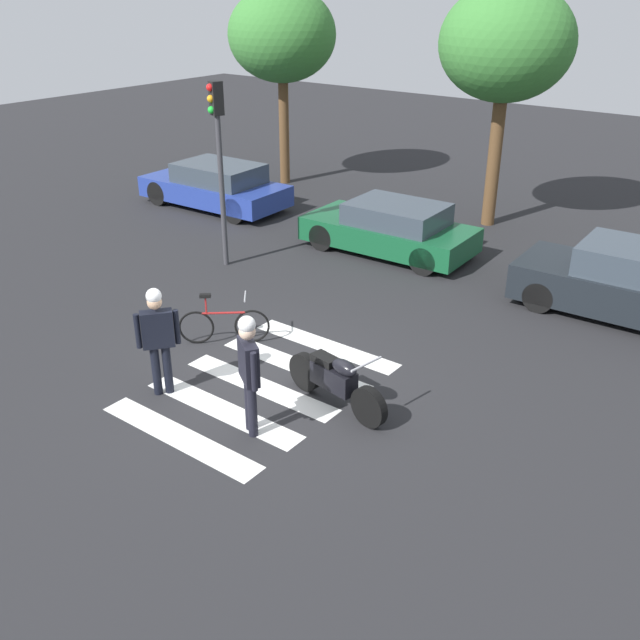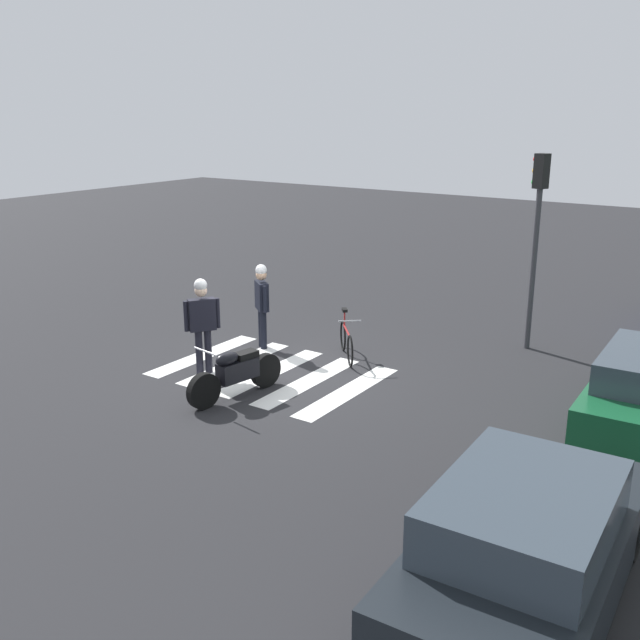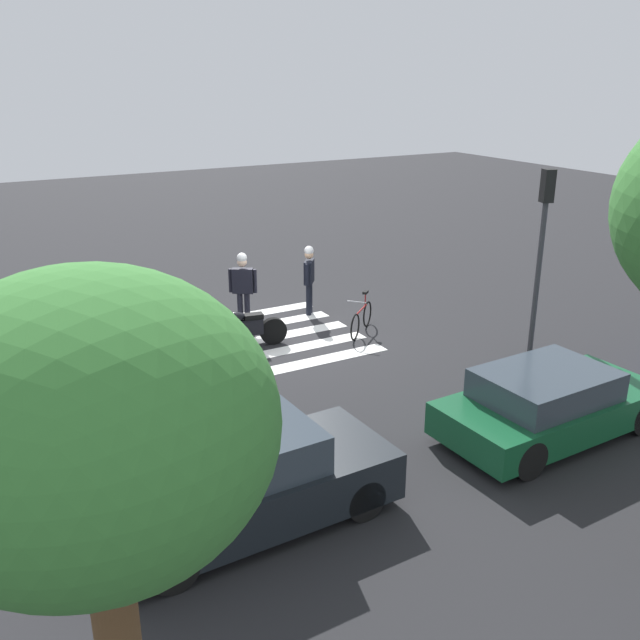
% 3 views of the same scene
% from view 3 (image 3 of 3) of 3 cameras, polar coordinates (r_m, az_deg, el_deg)
% --- Properties ---
extents(ground_plane, '(60.00, 60.00, 0.00)m').
position_cam_3_polar(ground_plane, '(17.07, -2.45, -1.15)').
color(ground_plane, '#232326').
extents(police_motorcycle, '(2.06, 0.67, 1.04)m').
position_cam_3_polar(police_motorcycle, '(16.17, -6.27, -0.73)').
color(police_motorcycle, black).
rests_on(police_motorcycle, ground_plane).
extents(leaning_bicycle, '(1.29, 1.11, 0.98)m').
position_cam_3_polar(leaning_bicycle, '(17.05, 3.41, 0.11)').
color(leaning_bicycle, black).
rests_on(leaning_bicycle, ground_plane).
extents(officer_on_foot, '(0.60, 0.45, 1.90)m').
position_cam_3_polar(officer_on_foot, '(17.32, -6.33, 2.97)').
color(officer_on_foot, black).
rests_on(officer_on_foot, ground_plane).
extents(officer_by_motorcycle, '(0.46, 0.56, 1.84)m').
position_cam_3_polar(officer_by_motorcycle, '(18.15, -0.90, 3.71)').
color(officer_by_motorcycle, black).
rests_on(officer_by_motorcycle, ground_plane).
extents(crosswalk_stripes, '(3.00, 4.05, 0.01)m').
position_cam_3_polar(crosswalk_stripes, '(17.07, -2.45, -1.14)').
color(crosswalk_stripes, silver).
rests_on(crosswalk_stripes, ground_plane).
extents(car_green_compact, '(4.19, 1.99, 1.25)m').
position_cam_3_polar(car_green_compact, '(12.86, 18.22, -6.50)').
color(car_green_compact, black).
rests_on(car_green_compact, ground_plane).
extents(car_black_suv, '(4.23, 1.95, 1.46)m').
position_cam_3_polar(car_black_suv, '(10.03, -6.13, -12.86)').
color(car_black_suv, black).
rests_on(car_black_suv, ground_plane).
extents(traffic_light_pole, '(0.30, 0.36, 4.13)m').
position_cam_3_polar(traffic_light_pole, '(15.97, 17.71, 6.87)').
color(traffic_light_pole, '#38383D').
rests_on(traffic_light_pole, ground_plane).
extents(street_tree_far, '(2.39, 2.39, 4.99)m').
position_cam_3_polar(street_tree_far, '(4.67, -18.08, -8.92)').
color(street_tree_far, brown).
rests_on(street_tree_far, ground_plane).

